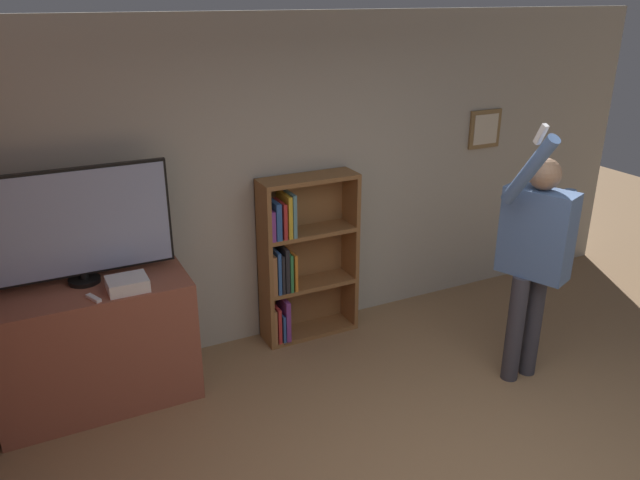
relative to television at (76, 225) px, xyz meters
The scene contains 7 objects.
wall_back 1.86m from the television, 10.08° to the left, with size 7.17×0.09×2.70m.
tv_ledge 0.90m from the television, 90.00° to the right, with size 1.37×0.59×0.93m.
television is the anchor object (origin of this frame).
game_console 0.52m from the television, 45.62° to the right, with size 0.27×0.22×0.09m.
remote_loose 0.52m from the television, 86.44° to the right, with size 0.09×0.14×0.02m.
bookshelf 1.84m from the television, ahead, with size 0.84×0.28×1.44m.
person 3.24m from the television, 22.02° to the right, with size 0.64×0.60×2.06m.
Camera 1 is at (-2.10, -1.79, 2.82)m, focal length 35.00 mm.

